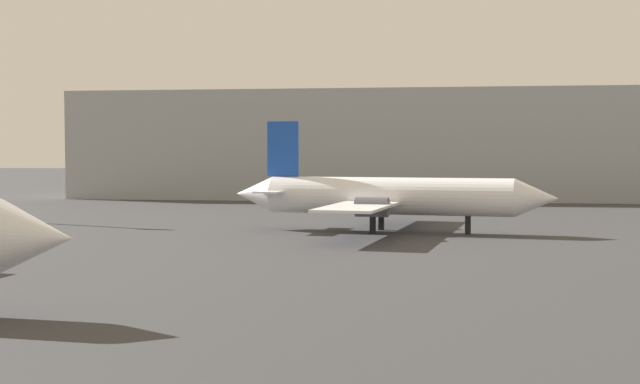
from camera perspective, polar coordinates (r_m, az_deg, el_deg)
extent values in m
cone|color=white|center=(35.51, -18.96, -2.95)|extent=(3.73, 3.45, 3.13)
cylinder|color=white|center=(70.84, 4.75, -0.27)|extent=(20.96, 5.98, 3.16)
cone|color=white|center=(69.54, 14.58, -0.41)|extent=(3.88, 3.61, 3.16)
cone|color=white|center=(74.13, -4.46, -0.13)|extent=(3.88, 3.61, 3.16)
cube|color=white|center=(71.08, 3.93, -0.64)|extent=(8.06, 26.06, 0.21)
cube|color=white|center=(73.39, -2.87, 0.09)|extent=(3.10, 7.60, 0.14)
cube|color=#1947B2|center=(73.16, -2.55, 2.96)|extent=(2.82, 0.65, 4.82)
cylinder|color=#4C4C54|center=(75.74, 5.15, -0.55)|extent=(2.83, 1.93, 1.58)
cylinder|color=#4C4C54|center=(66.20, 3.58, -1.04)|extent=(2.83, 1.93, 1.58)
cube|color=black|center=(70.04, 10.08, -2.26)|extent=(0.50, 0.50, 1.51)
cube|color=black|center=(72.93, 4.21, -2.02)|extent=(0.50, 0.50, 1.51)
cube|color=black|center=(69.50, 3.62, -2.26)|extent=(0.50, 0.50, 1.51)
cube|color=#999EA3|center=(125.82, 5.44, 3.19)|extent=(93.81, 26.16, 15.40)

